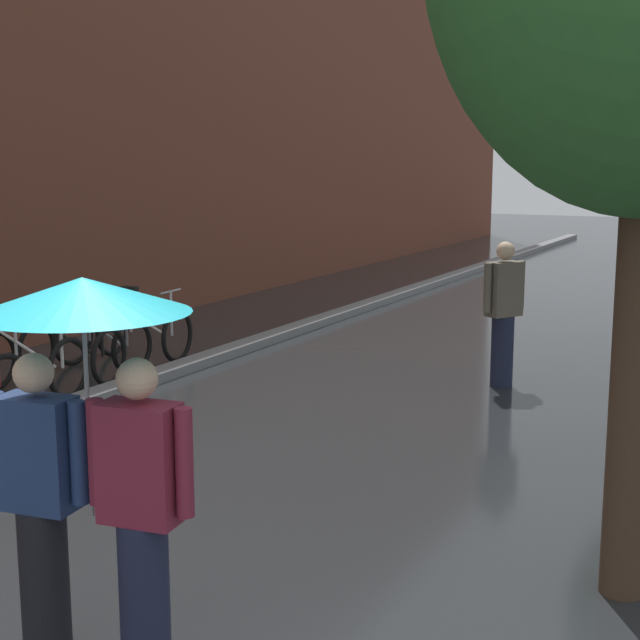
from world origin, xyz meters
The scene contains 8 objects.
building_facade centered at (-10.00, 10.00, 4.84)m, with size 8.00×36.00×9.68m, color brown.
kerb_strip centered at (-3.20, 10.00, 0.06)m, with size 0.30×36.00×0.12m, color slate.
parked_bicycle_2 centered at (-4.01, 4.32, 0.38)m, with size 1.13×0.79×0.96m.
parked_bicycle_3 centered at (-4.01, 4.97, 0.38)m, with size 1.15×0.81×0.96m.
parked_bicycle_4 centered at (-4.16, 5.66, 0.38)m, with size 1.13×0.78×0.96m.
parked_bicycle_5 centered at (-4.08, 6.41, 0.38)m, with size 1.12×0.77×0.96m.
couple_under_umbrella centered at (0.36, 0.32, 1.35)m, with size 1.19×1.09×2.05m.
pedestrian_walking_midground centered at (0.55, 7.13, 0.86)m, with size 0.40×0.52×1.69m.
Camera 1 is at (3.50, -3.16, 2.63)m, focal length 51.95 mm.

